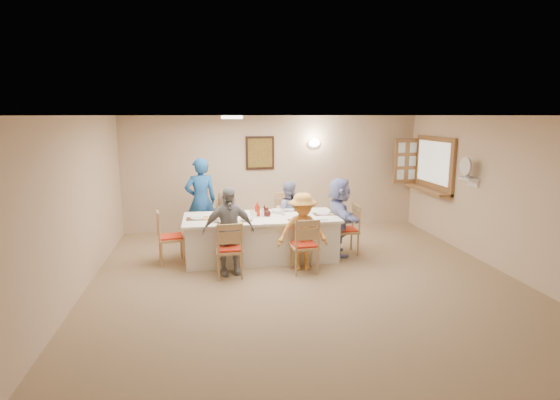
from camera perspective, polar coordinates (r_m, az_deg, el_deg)
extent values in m
plane|color=#9D7D54|center=(6.62, 3.75, -11.21)|extent=(7.00, 7.00, 0.00)
plane|color=#D2B493|center=(9.65, -0.86, 3.55)|extent=(6.50, 0.00, 6.50)
plane|color=#D2B493|center=(3.11, 19.23, -13.40)|extent=(6.50, 0.00, 6.50)
plane|color=#D2B493|center=(6.37, -25.91, -1.46)|extent=(0.00, 7.00, 7.00)
plane|color=#D2B493|center=(7.68, 28.23, 0.30)|extent=(0.00, 7.00, 7.00)
plane|color=white|center=(6.13, 4.05, 10.96)|extent=(7.00, 7.00, 0.00)
cube|color=black|center=(9.54, -2.64, 6.17)|extent=(0.62, 0.04, 0.72)
cube|color=black|center=(9.51, -2.62, 6.16)|extent=(0.52, 0.02, 0.62)
ellipsoid|color=white|center=(9.71, 4.49, 7.42)|extent=(0.26, 0.09, 0.18)
cylinder|color=white|center=(7.48, -6.29, 10.69)|extent=(0.36, 0.36, 0.05)
cube|color=#966236|center=(9.61, 19.51, 4.39)|extent=(0.06, 1.50, 1.15)
cube|color=#966236|center=(9.63, 18.68, 1.29)|extent=(0.30, 1.50, 0.05)
cube|color=#966236|center=(10.17, 16.17, 4.92)|extent=(0.55, 0.04, 1.00)
cube|color=white|center=(8.43, 23.37, 2.59)|extent=(0.22, 0.36, 0.03)
cube|color=white|center=(7.75, -2.48, -4.90)|extent=(2.68, 1.14, 0.76)
imported|color=brown|center=(8.31, -7.17, -2.58)|extent=(0.61, 0.44, 1.12)
imported|color=#868CB4|center=(8.42, 1.00, -1.80)|extent=(0.71, 0.60, 1.27)
imported|color=#979797|center=(6.96, -6.74, -4.00)|extent=(0.94, 0.60, 1.42)
imported|color=#F0A545|center=(7.13, 2.98, -4.15)|extent=(0.86, 0.53, 1.28)
imported|color=#8D97D3|center=(7.96, 7.72, -2.15)|extent=(1.36, 0.58, 1.41)
imported|color=#1D539A|center=(8.71, -10.30, -0.11)|extent=(0.79, 0.66, 1.70)
cube|color=#472B19|center=(7.20, -6.85, -3.06)|extent=(0.33, 0.25, 0.01)
cylinder|color=white|center=(7.20, -6.85, -2.98)|extent=(0.23, 0.23, 0.01)
cube|color=yellow|center=(7.16, -5.39, -3.05)|extent=(0.13, 0.13, 0.01)
cube|color=#472B19|center=(7.34, 2.55, -2.70)|extent=(0.36, 0.27, 0.01)
cylinder|color=white|center=(7.34, 2.55, -2.63)|extent=(0.24, 0.24, 0.01)
cube|color=yellow|center=(7.33, 4.01, -2.68)|extent=(0.15, 0.15, 0.01)
cube|color=#472B19|center=(8.02, -7.13, -1.61)|extent=(0.36, 0.27, 0.01)
cylinder|color=white|center=(8.01, -7.13, -1.54)|extent=(0.22, 0.22, 0.01)
cube|color=yellow|center=(7.97, -5.82, -1.60)|extent=(0.14, 0.14, 0.01)
cube|color=#472B19|center=(8.15, 1.34, -1.32)|extent=(0.37, 0.27, 0.01)
cylinder|color=white|center=(8.15, 1.34, -1.25)|extent=(0.24, 0.24, 0.01)
cube|color=yellow|center=(8.13, 2.65, -1.30)|extent=(0.14, 0.14, 0.01)
cube|color=#472B19|center=(7.60, -10.76, -2.41)|extent=(0.37, 0.27, 0.01)
cylinder|color=white|center=(7.60, -10.77, -2.34)|extent=(0.23, 0.23, 0.01)
cube|color=yellow|center=(7.55, -9.41, -2.41)|extent=(0.14, 0.14, 0.01)
cube|color=#472B19|center=(7.86, 5.63, -1.83)|extent=(0.34, 0.25, 0.01)
cylinder|color=white|center=(7.86, 5.64, -1.76)|extent=(0.24, 0.24, 0.02)
cube|color=yellow|center=(7.86, 7.00, -1.81)|extent=(0.15, 0.15, 0.01)
imported|color=white|center=(7.28, -8.31, -2.58)|extent=(0.16, 0.16, 0.09)
imported|color=white|center=(8.17, -0.18, -1.04)|extent=(0.11, 0.11, 0.08)
imported|color=white|center=(7.35, -4.38, -2.51)|extent=(0.38, 0.38, 0.06)
imported|color=white|center=(7.94, -0.44, -1.43)|extent=(0.34, 0.34, 0.06)
imported|color=red|center=(7.65, -2.98, -1.18)|extent=(0.11, 0.12, 0.26)
imported|color=#39140F|center=(7.72, -2.03, -1.31)|extent=(0.14, 0.14, 0.19)
imported|color=#39140F|center=(7.65, -1.64, -1.57)|extent=(0.21, 0.21, 0.15)
cylinder|color=silver|center=(7.67, -3.66, -1.71)|extent=(0.07, 0.07, 0.10)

